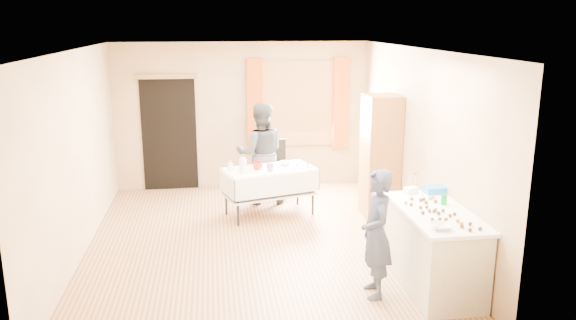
{
  "coord_description": "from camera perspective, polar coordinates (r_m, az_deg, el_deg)",
  "views": [
    {
      "loc": [
        -0.54,
        -7.2,
        2.96
      ],
      "look_at": [
        0.45,
        0.0,
        1.15
      ],
      "focal_mm": 35.0,
      "sensor_mm": 36.0,
      "label": 1
    }
  ],
  "objects": [
    {
      "name": "wall_back",
      "position": [
        10.11,
        -4.65,
        4.52
      ],
      "size": [
        4.5,
        0.02,
        2.6
      ],
      "primitive_type": "cube",
      "color": "tan",
      "rests_on": "floor"
    },
    {
      "name": "cabinet",
      "position": [
        8.68,
        9.36,
        0.38
      ],
      "size": [
        0.5,
        0.6,
        1.88
      ],
      "primitive_type": "cube",
      "color": "brown",
      "rests_on": "floor"
    },
    {
      "name": "ceiling",
      "position": [
        7.23,
        -3.59,
        11.22
      ],
      "size": [
        4.5,
        5.5,
        0.02
      ],
      "primitive_type": "cube",
      "color": "white",
      "rests_on": "floor"
    },
    {
      "name": "cup_red",
      "position": [
        8.56,
        -3.1,
        -0.57
      ],
      "size": [
        0.18,
        0.18,
        0.12
      ],
      "primitive_type": "imported",
      "rotation": [
        0.0,
        0.0,
        0.11
      ],
      "color": "#AF2113",
      "rests_on": "party_table"
    },
    {
      "name": "bottle",
      "position": [
        8.55,
        -5.87,
        -0.51
      ],
      "size": [
        0.09,
        0.1,
        0.15
      ],
      "primitive_type": "imported",
      "rotation": [
        0.0,
        0.0,
        0.18
      ],
      "color": "white",
      "rests_on": "party_table"
    },
    {
      "name": "cup_rainbow",
      "position": [
        8.44,
        -1.82,
        -0.78
      ],
      "size": [
        0.13,
        0.13,
        0.11
      ],
      "primitive_type": "imported",
      "rotation": [
        0.0,
        0.0,
        0.02
      ],
      "color": "red",
      "rests_on": "party_table"
    },
    {
      "name": "pastry_tray",
      "position": [
        8.69,
        1.49,
        -0.65
      ],
      "size": [
        0.33,
        0.29,
        0.02
      ],
      "primitive_type": "cube",
      "rotation": [
        0.0,
        0.0,
        0.36
      ],
      "color": "white",
      "rests_on": "party_table"
    },
    {
      "name": "doorway",
      "position": [
        10.15,
        -11.96,
        2.57
      ],
      "size": [
        0.95,
        0.04,
        2.0
      ],
      "primitive_type": "cube",
      "color": "black",
      "rests_on": "floor"
    },
    {
      "name": "soda_can",
      "position": [
        6.66,
        15.57,
        -3.89
      ],
      "size": [
        0.08,
        0.08,
        0.12
      ],
      "primitive_type": "cylinder",
      "rotation": [
        0.0,
        0.0,
        -0.22
      ],
      "color": "#03801C",
      "rests_on": "counter"
    },
    {
      "name": "window_frame",
      "position": [
        10.14,
        1.01,
        5.74
      ],
      "size": [
        1.32,
        0.06,
        1.52
      ],
      "primitive_type": "cube",
      "color": "olive",
      "rests_on": "wall_back"
    },
    {
      "name": "party_table",
      "position": [
        8.7,
        -1.91,
        -2.78
      ],
      "size": [
        1.54,
        1.08,
        0.75
      ],
      "rotation": [
        0.0,
        0.0,
        0.29
      ],
      "color": "black",
      "rests_on": "floor"
    },
    {
      "name": "woman",
      "position": [
        9.22,
        -2.8,
        0.68
      ],
      "size": [
        0.85,
        0.68,
        1.67
      ],
      "primitive_type": "imported",
      "rotation": [
        0.0,
        0.0,
        3.11
      ],
      "color": "black",
      "rests_on": "floor"
    },
    {
      "name": "chair",
      "position": [
        9.81,
        -1.17,
        -1.83
      ],
      "size": [
        0.42,
        0.42,
        0.94
      ],
      "rotation": [
        0.0,
        0.0,
        0.08
      ],
      "color": "black",
      "rests_on": "floor"
    },
    {
      "name": "wall_front",
      "position": [
        4.77,
        -0.84,
        -6.33
      ],
      "size": [
        4.5,
        0.02,
        2.6
      ],
      "primitive_type": "cube",
      "color": "tan",
      "rests_on": "floor"
    },
    {
      "name": "floor",
      "position": [
        7.8,
        -3.29,
        -8.37
      ],
      "size": [
        4.5,
        5.5,
        0.02
      ],
      "primitive_type": "cube",
      "color": "#9E7047",
      "rests_on": "ground"
    },
    {
      "name": "small_bowl",
      "position": [
        8.8,
        -0.26,
        -0.32
      ],
      "size": [
        0.32,
        0.32,
        0.06
      ],
      "primitive_type": "imported",
      "rotation": [
        0.0,
        0.0,
        0.38
      ],
      "color": "white",
      "rests_on": "party_table"
    },
    {
      "name": "curtain_right",
      "position": [
        10.24,
        5.4,
        5.76
      ],
      "size": [
        0.28,
        0.06,
        1.65
      ],
      "primitive_type": "cube",
      "color": "#B04B15",
      "rests_on": "wall_back"
    },
    {
      "name": "mixing_bowl",
      "position": [
        5.91,
        15.22,
        -6.53
      ],
      "size": [
        0.29,
        0.29,
        0.05
      ],
      "primitive_type": "imported",
      "rotation": [
        0.0,
        0.0,
        -0.2
      ],
      "color": "white",
      "rests_on": "counter"
    },
    {
      "name": "counter",
      "position": [
        6.61,
        14.57,
        -8.73
      ],
      "size": [
        0.73,
        1.54,
        0.91
      ],
      "color": "#BFB99D",
      "rests_on": "floor"
    },
    {
      "name": "pitcher",
      "position": [
        8.32,
        -4.59,
        -0.64
      ],
      "size": [
        0.13,
        0.13,
        0.22
      ],
      "primitive_type": "cylinder",
      "rotation": [
        0.0,
        0.0,
        0.26
      ],
      "color": "silver",
      "rests_on": "party_table"
    },
    {
      "name": "girl",
      "position": [
        6.19,
        8.95,
        -7.41
      ],
      "size": [
        0.55,
        0.39,
        1.43
      ],
      "primitive_type": "imported",
      "rotation": [
        0.0,
        0.0,
        -1.61
      ],
      "color": "#232C46",
      "rests_on": "floor"
    },
    {
      "name": "door_lintel",
      "position": [
        9.97,
        -12.27,
        8.29
      ],
      "size": [
        1.05,
        0.06,
        0.08
      ],
      "primitive_type": "cube",
      "color": "olive",
      "rests_on": "wall_back"
    },
    {
      "name": "foam_block",
      "position": [
        6.99,
        12.39,
        -3.03
      ],
      "size": [
        0.17,
        0.14,
        0.08
      ],
      "primitive_type": "cube",
      "rotation": [
        0.0,
        0.0,
        0.33
      ],
      "color": "white",
      "rests_on": "counter"
    },
    {
      "name": "window_pane",
      "position": [
        10.13,
        1.03,
        5.72
      ],
      "size": [
        1.2,
        0.02,
        1.4
      ],
      "primitive_type": "cube",
      "color": "white",
      "rests_on": "wall_back"
    },
    {
      "name": "curtain_left",
      "position": [
        10.0,
        -3.38,
        5.6
      ],
      "size": [
        0.28,
        0.06,
        1.65
      ],
      "primitive_type": "cube",
      "color": "#B04B15",
      "rests_on": "wall_back"
    },
    {
      "name": "wall_left",
      "position": [
        7.58,
        -20.71,
        0.46
      ],
      "size": [
        0.02,
        5.5,
        2.6
      ],
      "primitive_type": "cube",
      "color": "tan",
      "rests_on": "floor"
    },
    {
      "name": "cake_balls",
      "position": [
        6.36,
        14.89,
        -5.06
      ],
      "size": [
        0.51,
        1.11,
        0.04
      ],
      "color": "#3F2314",
      "rests_on": "counter"
    },
    {
      "name": "blue_basket",
      "position": [
        7.1,
        14.82,
        -2.91
      ],
      "size": [
        0.31,
        0.22,
        0.08
      ],
      "primitive_type": "cube",
      "rotation": [
        0.0,
        0.0,
        0.05
      ],
      "color": "blue",
      "rests_on": "counter"
    },
    {
      "name": "wall_right",
      "position": [
        7.9,
        13.15,
        1.52
      ],
      "size": [
        0.02,
        5.5,
        2.6
      ],
      "primitive_type": "cube",
      "color": "tan",
      "rests_on": "floor"
    }
  ]
}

